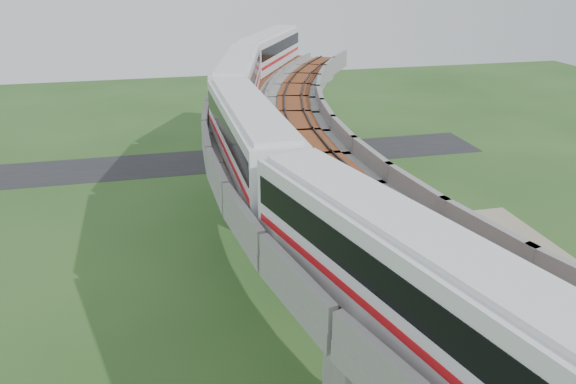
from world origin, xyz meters
name	(u,v)px	position (x,y,z in m)	size (l,w,h in m)	color
ground	(285,308)	(0.00, 0.00, 0.00)	(160.00, 160.00, 0.00)	#274A1D
dirt_lot	(493,297)	(14.00, -2.00, 0.02)	(18.00, 26.00, 0.04)	gray
asphalt_road	(226,160)	(0.00, 30.00, 0.01)	(60.00, 8.00, 0.03)	#232326
viaduct	(346,174)	(3.84, 0.00, 9.05)	(19.58, 73.98, 11.40)	#99968E
metro_train	(274,103)	(0.61, 5.62, 12.31)	(13.32, 61.04, 3.64)	silver
fence	(423,280)	(9.75, 0.00, 0.75)	(3.87, 38.73, 1.50)	#2D382D
tree_0	(342,158)	(11.21, 22.37, 1.89)	(2.30, 2.30, 2.87)	#382314
tree_1	(335,197)	(7.36, 12.51, 1.98)	(2.00, 2.00, 2.84)	#382314
tree_2	(370,249)	(6.96, 3.05, 1.88)	(3.02, 3.02, 3.17)	#382314
tree_3	(421,315)	(6.91, -5.36, 1.98)	(2.22, 2.22, 2.93)	#382314
car_white	(474,360)	(8.85, -8.21, 0.68)	(1.51, 3.75, 1.28)	silver
car_red	(555,321)	(15.55, -6.11, 0.73)	(1.46, 4.18, 1.38)	maroon
car_dark	(408,254)	(10.34, 3.72, 0.69)	(1.82, 4.48, 1.30)	black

